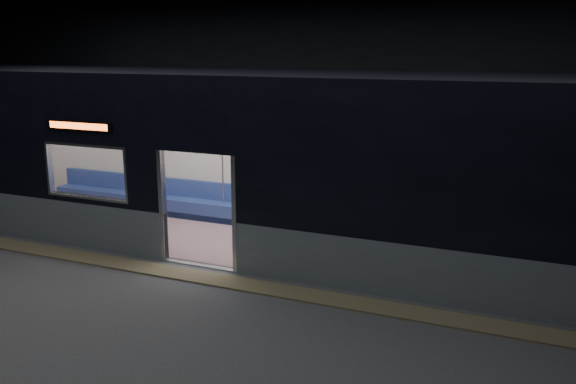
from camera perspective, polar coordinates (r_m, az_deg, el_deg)
The scene contains 7 objects.
station_floor at distance 10.24m, azimuth -11.33°, elevation -8.70°, with size 24.00×14.00×0.01m, color #47494C.
station_envelope at distance 9.50m, azimuth -12.37°, elevation 12.27°, with size 24.00×14.00×5.00m.
tactile_strip at distance 10.65m, azimuth -9.65°, elevation -7.61°, with size 22.80×0.50×0.03m, color #8C7F59.
metro_car at distance 11.83m, azimuth -4.77°, elevation 3.85°, with size 18.00×3.04×3.35m.
passenger at distance 12.16m, azimuth 6.57°, elevation -1.08°, with size 0.39×0.66×1.32m.
handbag at distance 11.99m, azimuth 6.44°, elevation -1.85°, with size 0.25×0.22×0.13m, color black.
transit_map at distance 12.03m, azimuth 12.66°, elevation 1.77°, with size 0.90×0.03×0.58m, color white.
Camera 1 is at (5.51, -7.74, 3.81)m, focal length 38.00 mm.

